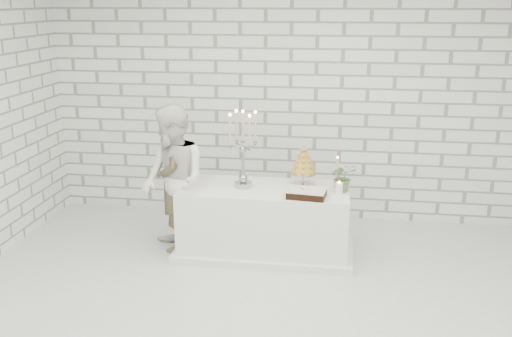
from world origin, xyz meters
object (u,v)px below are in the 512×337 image
bride (174,182)px  candelabra (243,149)px  cake_table (265,221)px  croquembouche (303,166)px  groom (174,182)px

bride → candelabra: (0.72, 0.17, 0.35)m
cake_table → candelabra: 0.83m
cake_table → bride: 1.07m
bride → croquembouche: bride is taller
cake_table → candelabra: bearing=-179.8°
groom → cake_table: bearing=75.6°
groom → candelabra: bearing=75.5°
groom → croquembouche: size_ratio=3.50×
groom → croquembouche: groom is taller
bride → candelabra: 0.82m
candelabra → croquembouche: (0.63, 0.16, -0.20)m
bride → croquembouche: bearing=66.5°
cake_table → bride: size_ratio=1.09×
candelabra → croquembouche: bearing=14.2°
croquembouche → cake_table: bearing=-158.2°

